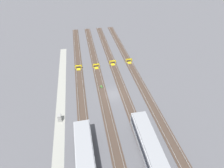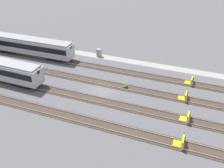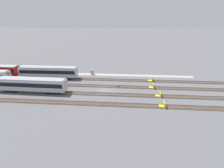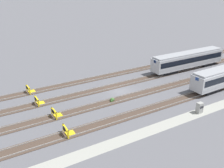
# 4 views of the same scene
# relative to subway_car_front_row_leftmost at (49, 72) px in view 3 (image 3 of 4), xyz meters

# --- Properties ---
(ground_plane) EXTENTS (400.00, 400.00, 0.00)m
(ground_plane) POSITION_rel_subway_car_front_row_leftmost_xyz_m (-18.69, 7.74, -2.04)
(ground_plane) COLOR #5B5B60
(service_walkway) EXTENTS (54.00, 2.00, 0.01)m
(service_walkway) POSITION_rel_subway_car_front_row_leftmost_xyz_m (-18.69, -4.60, -2.04)
(service_walkway) COLOR #9E9E93
(service_walkway) RESTS_ON ground
(rail_track_nearest) EXTENTS (90.00, 2.23, 0.21)m
(rail_track_nearest) POSITION_rel_subway_car_front_row_leftmost_xyz_m (-18.69, 0.03, -2.00)
(rail_track_nearest) COLOR #47382D
(rail_track_nearest) RESTS_ON ground
(rail_track_near_inner) EXTENTS (90.00, 2.24, 0.21)m
(rail_track_near_inner) POSITION_rel_subway_car_front_row_leftmost_xyz_m (-18.69, 5.17, -2.00)
(rail_track_near_inner) COLOR #47382D
(rail_track_near_inner) RESTS_ON ground
(rail_track_middle) EXTENTS (90.00, 2.24, 0.21)m
(rail_track_middle) POSITION_rel_subway_car_front_row_leftmost_xyz_m (-18.69, 10.31, -2.00)
(rail_track_middle) COLOR #47382D
(rail_track_middle) RESTS_ON ground
(rail_track_far_inner) EXTENTS (90.00, 2.23, 0.21)m
(rail_track_far_inner) POSITION_rel_subway_car_front_row_leftmost_xyz_m (-18.69, 15.45, -2.00)
(rail_track_far_inner) COLOR #47382D
(rail_track_far_inner) RESTS_ON ground
(subway_car_front_row_leftmost) EXTENTS (18.04, 3.13, 3.70)m
(subway_car_front_row_leftmost) POSITION_rel_subway_car_front_row_leftmost_xyz_m (0.00, 0.00, 0.00)
(subway_car_front_row_leftmost) COLOR #B7BABF
(subway_car_front_row_leftmost) RESTS_ON ground
(subway_car_front_row_right_inner) EXTENTS (18.05, 3.16, 3.70)m
(subway_car_front_row_right_inner) POSITION_rel_subway_car_front_row_leftmost_xyz_m (-0.00, 10.35, 0.00)
(subway_car_front_row_right_inner) COLOR #B7BABF
(subway_car_front_row_right_inner) RESTS_ON ground
(bumper_stop_nearest_track) EXTENTS (1.38, 2.01, 1.22)m
(bumper_stop_nearest_track) POSITION_rel_subway_car_front_row_leftmost_xyz_m (-31.68, 0.02, -1.53)
(bumper_stop_nearest_track) COLOR yellow
(bumper_stop_nearest_track) RESTS_ON ground
(bumper_stop_near_inner_track) EXTENTS (1.35, 2.00, 1.22)m
(bumper_stop_near_inner_track) POSITION_rel_subway_car_front_row_leftmost_xyz_m (-31.38, 5.17, -1.53)
(bumper_stop_near_inner_track) COLOR yellow
(bumper_stop_near_inner_track) RESTS_ON ground
(bumper_stop_middle_track) EXTENTS (1.34, 2.00, 1.22)m
(bumper_stop_middle_track) POSITION_rel_subway_car_front_row_leftmost_xyz_m (-32.37, 10.31, -1.53)
(bumper_stop_middle_track) COLOR yellow
(bumper_stop_middle_track) RESTS_ON ground
(bumper_stop_far_inner_track) EXTENTS (1.36, 2.01, 1.22)m
(bumper_stop_far_inner_track) POSITION_rel_subway_car_front_row_leftmost_xyz_m (-32.38, 15.46, -1.53)
(bumper_stop_far_inner_track) COLOR yellow
(bumper_stop_far_inner_track) RESTS_ON ground
(electrical_cabinet) EXTENTS (0.90, 0.73, 1.60)m
(electrical_cabinet) POSITION_rel_subway_car_front_row_leftmost_xyz_m (-12.86, -4.55, -1.24)
(electrical_cabinet) COLOR #9E9E99
(electrical_cabinet) RESTS_ON ground
(weed_clump) EXTENTS (0.92, 0.70, 0.64)m
(weed_clump) POSITION_rel_subway_car_front_row_leftmost_xyz_m (-21.92, 5.28, -1.80)
(weed_clump) COLOR #427033
(weed_clump) RESTS_ON ground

